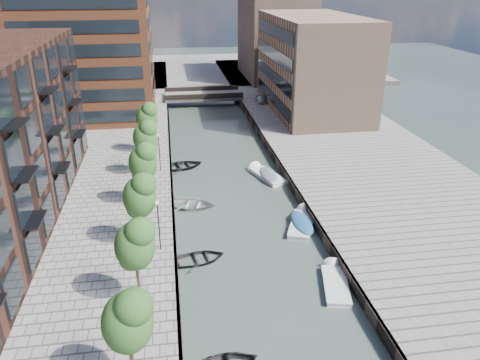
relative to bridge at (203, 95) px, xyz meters
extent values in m
plane|color=#38473F|center=(0.00, -32.00, -1.39)|extent=(300.00, 300.00, 0.00)
cube|color=gray|center=(16.00, -32.00, -0.89)|extent=(20.00, 140.00, 1.00)
cube|color=#332823|center=(-6.10, -32.00, -0.89)|extent=(0.25, 140.00, 1.00)
cube|color=#332823|center=(6.10, -32.00, -0.89)|extent=(0.25, 140.00, 1.00)
cube|color=gray|center=(0.00, 28.00, -0.89)|extent=(80.00, 40.00, 1.00)
cube|color=brown|center=(-17.00, -7.00, 14.61)|extent=(18.00, 18.00, 30.00)
cube|color=#A07B62|center=(16.00, -10.00, 6.61)|extent=(12.00, 25.00, 14.00)
cube|color=#A07B62|center=(16.00, 16.00, 7.61)|extent=(12.00, 20.00, 16.00)
cube|color=gray|center=(0.00, 0.00, -0.09)|extent=(13.00, 6.00, 0.60)
cube|color=#332823|center=(0.00, -2.80, 0.51)|extent=(13.00, 0.40, 0.80)
cube|color=#332823|center=(0.00, 2.80, 0.51)|extent=(13.00, 0.40, 0.80)
ellipsoid|color=#22491B|center=(-8.50, -61.00, 3.93)|extent=(2.50, 2.50, 3.25)
cylinder|color=#382619|center=(-8.50, -54.00, 1.21)|extent=(0.20, 0.20, 3.20)
ellipsoid|color=#22491B|center=(-8.50, -54.00, 3.93)|extent=(2.50, 2.50, 3.25)
cylinder|color=#382619|center=(-8.50, -47.00, 1.21)|extent=(0.20, 0.20, 3.20)
ellipsoid|color=#22491B|center=(-8.50, -47.00, 3.93)|extent=(2.50, 2.50, 3.25)
cylinder|color=#382619|center=(-8.50, -40.00, 1.21)|extent=(0.20, 0.20, 3.20)
ellipsoid|color=#22491B|center=(-8.50, -40.00, 3.93)|extent=(2.50, 2.50, 3.25)
cylinder|color=#382619|center=(-8.50, -33.00, 1.21)|extent=(0.20, 0.20, 3.20)
ellipsoid|color=#22491B|center=(-8.50, -33.00, 3.93)|extent=(2.50, 2.50, 3.25)
cylinder|color=#382619|center=(-8.50, -26.00, 1.21)|extent=(0.20, 0.20, 3.20)
ellipsoid|color=#22491B|center=(-8.50, -26.00, 3.93)|extent=(2.50, 2.50, 3.25)
cylinder|color=black|center=(-7.20, -48.00, 1.61)|extent=(0.10, 0.10, 4.00)
sphere|color=#FFF2CC|center=(-7.20, -48.00, 3.61)|extent=(0.24, 0.24, 0.24)
cylinder|color=black|center=(-7.20, -32.00, 1.61)|extent=(0.10, 0.10, 4.00)
sphere|color=#FFF2CC|center=(-7.20, -32.00, 3.61)|extent=(0.24, 0.24, 0.24)
imported|color=black|center=(-4.33, -48.55, -1.39)|extent=(4.70, 3.78, 0.86)
imported|color=#BABAB8|center=(-4.50, -39.21, -1.39)|extent=(5.65, 4.70, 1.01)
imported|color=black|center=(-4.85, -29.18, -1.39)|extent=(5.76, 4.80, 1.03)
cube|color=white|center=(4.98, -53.49, -1.34)|extent=(2.55, 4.62, 0.62)
cube|color=white|center=(4.98, -53.49, -1.01)|extent=(2.65, 4.73, 0.09)
cone|color=white|center=(5.47, -51.36, -1.30)|extent=(1.76, 1.19, 1.61)
cube|color=white|center=(4.98, -44.67, -1.34)|extent=(3.51, 5.15, 0.68)
cube|color=white|center=(4.98, -44.67, -0.97)|extent=(3.63, 5.28, 0.11)
cone|color=white|center=(5.91, -42.44, -1.29)|extent=(2.01, 1.56, 1.79)
ellipsoid|color=#1C5182|center=(4.98, -44.67, -0.92)|extent=(3.25, 4.73, 0.59)
cube|color=white|center=(4.32, -33.60, -1.34)|extent=(3.35, 5.18, 0.69)
cube|color=white|center=(4.32, -33.60, -0.97)|extent=(3.46, 5.31, 0.11)
cone|color=white|center=(3.49, -31.32, -1.28)|extent=(2.01, 1.51, 1.79)
ellipsoid|color=slate|center=(4.32, -33.60, -0.92)|extent=(3.11, 4.74, 0.59)
imported|color=silver|center=(9.19, -4.76, 0.22)|extent=(1.55, 3.61, 1.21)
camera|label=1|loc=(-5.89, -79.35, 18.96)|focal=35.00mm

